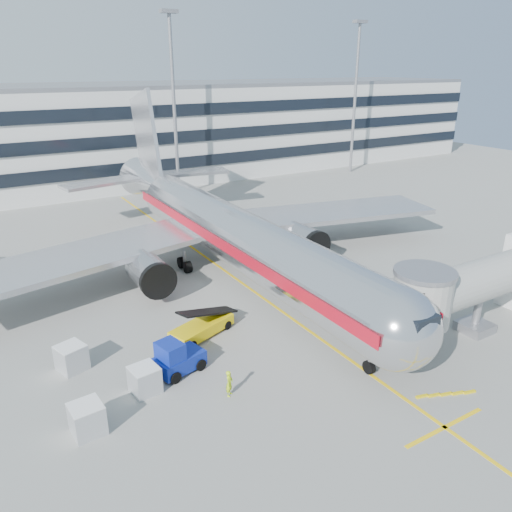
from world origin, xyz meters
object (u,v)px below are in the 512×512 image
belt_loader (202,327)px  cargo_container_front (145,380)px  cargo_container_left (87,419)px  cargo_container_right (71,357)px  ramp_worker (229,383)px  main_jet (224,229)px  baggage_tug (177,359)px

belt_loader → cargo_container_front: (-5.82, -4.33, 0.13)m
cargo_container_left → cargo_container_right: size_ratio=0.86×
ramp_worker → cargo_container_left: bearing=129.4°
cargo_container_left → cargo_container_front: 4.28m
main_jet → baggage_tug: 17.23m
cargo_container_left → ramp_worker: cargo_container_left is taller
main_jet → ramp_worker: (-8.73, -17.12, -3.40)m
baggage_tug → cargo_container_left: baggage_tug is taller
cargo_container_left → cargo_container_right: cargo_container_left is taller
ramp_worker → belt_loader: bearing=34.3°
cargo_container_left → ramp_worker: 8.11m
cargo_container_left → ramp_worker: (8.04, -1.06, -0.04)m
baggage_tug → cargo_container_right: size_ratio=1.69×
cargo_container_right → ramp_worker: 10.69m
main_jet → belt_loader: (-7.11, -9.86, -3.52)m
ramp_worker → main_jet: bearing=19.8°
cargo_container_right → cargo_container_front: bearing=-55.5°
main_jet → cargo_container_right: main_jet is taller
main_jet → ramp_worker: bearing=-117.0°
cargo_container_front → ramp_worker: 5.12m
main_jet → cargo_container_right: size_ratio=24.80×
belt_loader → ramp_worker: 7.44m
belt_loader → baggage_tug: 4.83m
ramp_worker → cargo_container_right: bearing=91.0°
main_jet → cargo_container_left: (-16.77, -16.06, -3.36)m
cargo_container_left → cargo_container_front: bearing=26.0°
main_jet → cargo_container_right: (-16.17, -9.45, -3.36)m
cargo_container_left → cargo_container_front: (3.84, 1.88, -0.03)m
baggage_tug → ramp_worker: bearing=-65.3°
main_jet → ramp_worker: size_ratio=30.50×
cargo_container_right → cargo_container_front: 5.74m
main_jet → belt_loader: bearing=-125.8°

